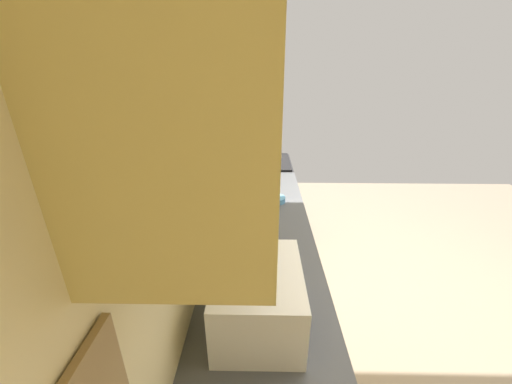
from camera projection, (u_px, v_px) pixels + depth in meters
name	position (u px, v px, depth m)	size (l,w,h in m)	color
ground_plane	(412.00, 331.00, 2.32)	(6.28, 6.28, 0.00)	gray
wall_back	(202.00, 156.00, 1.78)	(4.05, 0.12, 2.85)	beige
counter_run	(262.00, 330.00, 1.78)	(3.09, 0.65, 0.92)	#DCC46C
upper_cabinets	(228.00, 65.00, 1.19)	(1.89, 0.33, 0.69)	#E0C76E
oven_range	(262.00, 198.00, 3.48)	(0.65, 0.65, 1.10)	black
microwave	(259.00, 297.00, 1.21)	(0.45, 0.36, 0.27)	white
bowl	(276.00, 199.00, 2.36)	(0.15, 0.15, 0.04)	#4C8CBF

